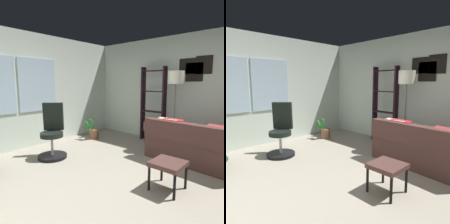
# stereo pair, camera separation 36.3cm
# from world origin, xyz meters

# --- Properties ---
(ground_plane) EXTENTS (4.82, 5.72, 0.10)m
(ground_plane) POSITION_xyz_m (0.00, 0.00, -0.05)
(ground_plane) COLOR #9D9383
(wall_back_with_windows) EXTENTS (4.82, 0.12, 2.60)m
(wall_back_with_windows) POSITION_xyz_m (-0.02, 2.91, 1.31)
(wall_back_with_windows) COLOR silver
(wall_back_with_windows) RESTS_ON ground_plane
(wall_right_with_frames) EXTENTS (0.12, 5.72, 2.60)m
(wall_right_with_frames) POSITION_xyz_m (2.46, 0.00, 1.30)
(wall_right_with_frames) COLOR silver
(wall_right_with_frames) RESTS_ON ground_plane
(couch) EXTENTS (1.57, 1.83, 0.81)m
(couch) POSITION_xyz_m (1.59, -0.43, 0.29)
(couch) COLOR #4B2E2A
(couch) RESTS_ON ground_plane
(footstool) EXTENTS (0.43, 0.43, 0.41)m
(footstool) POSITION_xyz_m (0.20, -0.39, 0.35)
(footstool) COLOR #4B2E2A
(footstool) RESTS_ON ground_plane
(office_chair) EXTENTS (0.59, 0.59, 1.09)m
(office_chair) POSITION_xyz_m (-0.14, 1.91, 0.42)
(office_chair) COLOR black
(office_chair) RESTS_ON ground_plane
(bookshelf) EXTENTS (0.18, 0.64, 1.87)m
(bookshelf) POSITION_xyz_m (2.20, 1.00, 0.82)
(bookshelf) COLOR black
(bookshelf) RESTS_ON ground_plane
(floor_lamp) EXTENTS (0.34, 0.34, 1.73)m
(floor_lamp) POSITION_xyz_m (1.94, 0.31, 1.46)
(floor_lamp) COLOR slate
(floor_lamp) RESTS_ON ground_plane
(potted_plant) EXTENTS (0.39, 0.39, 0.57)m
(potted_plant) POSITION_xyz_m (1.32, 2.31, 0.23)
(potted_plant) COLOR brown
(potted_plant) RESTS_ON ground_plane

